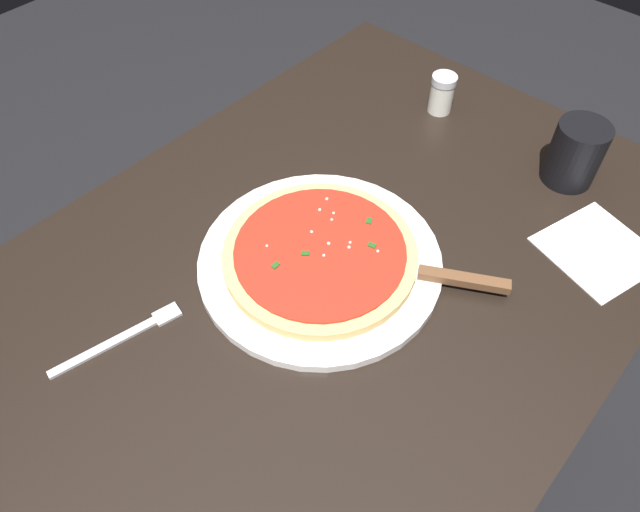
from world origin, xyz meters
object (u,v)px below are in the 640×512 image
Objects in this scene: pizza at (320,254)px; fork at (125,336)px; napkin_folded_right at (598,250)px; pizza_server at (435,276)px; parmesan_shaker at (442,93)px; serving_plate at (320,261)px; cup_tall_drink at (575,153)px.

pizza is 0.30m from fork.
napkin_folded_right is 0.71m from fork.
pizza_server is (0.08, -0.15, -0.00)m from pizza.
napkin_folded_right is 0.40m from parmesan_shaker.
serving_plate is at bearing -172.08° from pizza.
napkin_folded_right is (0.30, -0.30, -0.01)m from serving_plate.
cup_tall_drink is 1.46× the size of parmesan_shaker.
napkin_folded_right is at bearing -44.36° from pizza.
pizza_server is 0.34m from cup_tall_drink.
pizza is at bearing -22.50° from fork.
napkin_folded_right is (0.30, -0.30, -0.02)m from pizza.
pizza reaches higher than napkin_folded_right.
parmesan_shaker is (0.43, 0.08, 0.03)m from serving_plate.
cup_tall_drink is at bearing -92.33° from parmesan_shaker.
pizza is 0.44m from parmesan_shaker.
napkin_folded_right is at bearing -34.30° from pizza_server.
pizza_server is 0.44m from fork.
parmesan_shaker is (0.70, -0.03, 0.04)m from fork.
cup_tall_drink reaches higher than pizza.
napkin_folded_right is 0.81× the size of fork.
pizza_server reaches higher than fork.
serving_plate is 3.35× the size of cup_tall_drink.
pizza_server is 1.97× the size of cup_tall_drink.
serving_plate is at bearing -169.07° from parmesan_shaker.
fork is at bearing 157.50° from pizza.
cup_tall_drink is 0.58× the size of fork.
serving_plate is 4.89× the size of parmesan_shaker.
pizza_server is 2.88× the size of parmesan_shaker.
pizza reaches higher than serving_plate.
serving_plate is 0.46m from cup_tall_drink.
serving_plate is 0.43m from napkin_folded_right.
pizza_server is at bearing -60.33° from pizza.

